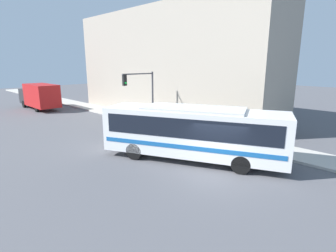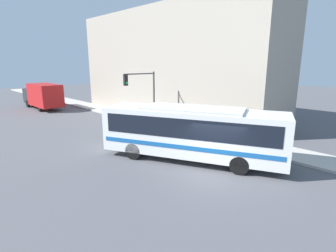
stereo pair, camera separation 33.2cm
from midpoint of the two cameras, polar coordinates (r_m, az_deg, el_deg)
The scene contains 10 objects.
ground_plane at distance 13.65m, azimuth 9.29°, elevation -10.33°, with size 120.00×120.00×0.00m, color #515156.
sidewalk at distance 31.98m, azimuth -14.44°, elevation 3.38°, with size 2.57×70.00×0.16m.
building_facade at distance 28.78m, azimuth -0.28°, elevation 13.47°, with size 6.00×24.47×10.90m.
city_bus at distance 14.96m, azimuth 4.82°, elevation -0.85°, with size 6.64×10.41×3.07m.
delivery_truck at distance 35.63m, azimuth -26.46°, elevation 5.96°, with size 2.43×7.41×3.04m.
fire_hydrant at distance 20.23m, azimuth 6.17°, elevation -0.74°, with size 0.22×0.30×0.73m.
traffic_light_pole at distance 22.75m, azimuth -6.10°, elevation 8.09°, with size 3.28×0.35×4.60m.
parking_meter at distance 22.24m, azimuth -0.39°, elevation 2.10°, with size 0.14×0.14×1.36m.
pedestrian_near_corner at distance 19.65m, azimuth 9.52°, elevation 0.16°, with size 0.34×0.34×1.66m.
pedestrian_mid_block at distance 24.52m, azimuth -1.91°, elevation 3.10°, with size 0.34×0.34×1.74m.
Camera 1 is at (-10.39, -7.01, 5.48)m, focal length 28.00 mm.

